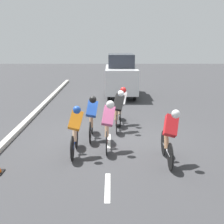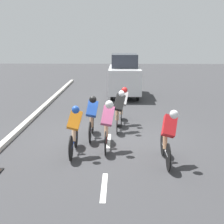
{
  "view_description": "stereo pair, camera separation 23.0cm",
  "coord_description": "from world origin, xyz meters",
  "px_view_note": "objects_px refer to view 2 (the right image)",
  "views": [
    {
      "loc": [
        -0.08,
        9.95,
        3.23
      ],
      "look_at": [
        -0.11,
        0.42,
        0.95
      ],
      "focal_mm": 50.0,
      "sensor_mm": 36.0,
      "label": 1
    },
    {
      "loc": [
        -0.31,
        9.95,
        3.23
      ],
      "look_at": [
        -0.11,
        0.42,
        0.95
      ],
      "focal_mm": 50.0,
      "sensor_mm": 36.0,
      "label": 2
    }
  ],
  "objects_px": {
    "support_car": "(124,76)",
    "cyclist_white": "(122,104)",
    "cyclist_blue": "(92,116)",
    "cyclist_orange": "(74,129)",
    "cyclist_red": "(168,135)",
    "cyclist_pink": "(107,123)",
    "cyclist_black": "(119,109)"
  },
  "relations": [
    {
      "from": "support_car",
      "to": "cyclist_white",
      "type": "bearing_deg",
      "value": 88.24
    },
    {
      "from": "cyclist_blue",
      "to": "cyclist_orange",
      "type": "bearing_deg",
      "value": 75.64
    },
    {
      "from": "cyclist_red",
      "to": "cyclist_orange",
      "type": "bearing_deg",
      "value": -12.98
    },
    {
      "from": "cyclist_blue",
      "to": "cyclist_white",
      "type": "relative_size",
      "value": 1.02
    },
    {
      "from": "cyclist_pink",
      "to": "cyclist_black",
      "type": "bearing_deg",
      "value": -99.39
    },
    {
      "from": "cyclist_red",
      "to": "cyclist_white",
      "type": "height_order",
      "value": "cyclist_red"
    },
    {
      "from": "cyclist_blue",
      "to": "support_car",
      "type": "bearing_deg",
      "value": -98.72
    },
    {
      "from": "cyclist_orange",
      "to": "support_car",
      "type": "height_order",
      "value": "support_car"
    },
    {
      "from": "cyclist_black",
      "to": "cyclist_white",
      "type": "height_order",
      "value": "cyclist_black"
    },
    {
      "from": "cyclist_pink",
      "to": "cyclist_white",
      "type": "distance_m",
      "value": 2.91
    },
    {
      "from": "cyclist_orange",
      "to": "cyclist_red",
      "type": "relative_size",
      "value": 0.98
    },
    {
      "from": "cyclist_white",
      "to": "cyclist_orange",
      "type": "bearing_deg",
      "value": 67.48
    },
    {
      "from": "cyclist_blue",
      "to": "support_car",
      "type": "height_order",
      "value": "support_car"
    },
    {
      "from": "cyclist_white",
      "to": "cyclist_red",
      "type": "bearing_deg",
      "value": 106.32
    },
    {
      "from": "cyclist_red",
      "to": "support_car",
      "type": "relative_size",
      "value": 0.45
    },
    {
      "from": "cyclist_white",
      "to": "support_car",
      "type": "distance_m",
      "value": 5.84
    },
    {
      "from": "cyclist_black",
      "to": "cyclist_pink",
      "type": "height_order",
      "value": "cyclist_pink"
    },
    {
      "from": "cyclist_blue",
      "to": "cyclist_black",
      "type": "height_order",
      "value": "cyclist_black"
    },
    {
      "from": "cyclist_black",
      "to": "support_car",
      "type": "height_order",
      "value": "support_car"
    },
    {
      "from": "support_car",
      "to": "cyclist_blue",
      "type": "bearing_deg",
      "value": 81.28
    },
    {
      "from": "cyclist_orange",
      "to": "cyclist_black",
      "type": "height_order",
      "value": "cyclist_black"
    },
    {
      "from": "cyclist_orange",
      "to": "cyclist_white",
      "type": "distance_m",
      "value": 3.58
    },
    {
      "from": "cyclist_orange",
      "to": "cyclist_pink",
      "type": "bearing_deg",
      "value": -154.07
    },
    {
      "from": "cyclist_black",
      "to": "support_car",
      "type": "bearing_deg",
      "value": -92.73
    },
    {
      "from": "cyclist_orange",
      "to": "cyclist_pink",
      "type": "height_order",
      "value": "cyclist_pink"
    },
    {
      "from": "cyclist_blue",
      "to": "cyclist_pink",
      "type": "xyz_separation_m",
      "value": [
        -0.53,
        1.0,
        0.03
      ]
    },
    {
      "from": "cyclist_blue",
      "to": "support_car",
      "type": "distance_m",
      "value": 7.79
    },
    {
      "from": "cyclist_red",
      "to": "support_car",
      "type": "xyz_separation_m",
      "value": [
        0.96,
        -9.71,
        0.37
      ]
    },
    {
      "from": "cyclist_blue",
      "to": "cyclist_red",
      "type": "bearing_deg",
      "value": 136.61
    },
    {
      "from": "cyclist_black",
      "to": "cyclist_pink",
      "type": "bearing_deg",
      "value": 80.61
    },
    {
      "from": "cyclist_black",
      "to": "cyclist_blue",
      "type": "bearing_deg",
      "value": 48.4
    },
    {
      "from": "support_car",
      "to": "cyclist_black",
      "type": "bearing_deg",
      "value": 87.27
    }
  ]
}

